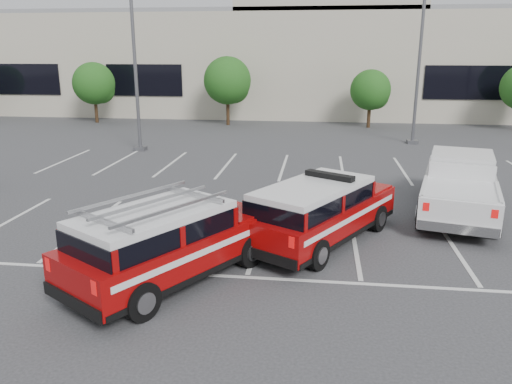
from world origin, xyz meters
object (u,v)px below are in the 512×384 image
(convention_building, at_px, (306,56))
(tree_mid_left, at_px, (229,82))
(light_pole_mid, at_px, (420,51))
(tree_mid_right, at_px, (372,91))
(light_pole_left, at_px, (134,51))
(tree_left, at_px, (95,85))
(white_pickup, at_px, (459,190))
(ladder_suv, at_px, (169,247))
(fire_chief_suv, at_px, (320,215))

(convention_building, relative_size, tree_mid_left, 12.38)
(light_pole_mid, bearing_deg, tree_mid_right, 107.52)
(convention_building, relative_size, light_pole_mid, 5.86)
(light_pole_left, bearing_deg, tree_left, 124.52)
(tree_mid_right, bearing_deg, white_pickup, -86.48)
(tree_mid_right, bearing_deg, light_pole_mid, -72.48)
(convention_building, distance_m, tree_mid_left, 11.19)
(light_pole_mid, xyz_separation_m, ladder_suv, (-8.78, -19.20, -4.36))
(tree_mid_right, relative_size, white_pickup, 0.60)
(white_pickup, height_order, ladder_suv, ladder_suv)
(tree_mid_left, bearing_deg, convention_building, 62.60)
(light_pole_mid, bearing_deg, ladder_suv, -114.57)
(white_pickup, bearing_deg, fire_chief_suv, -130.17)
(tree_left, relative_size, tree_mid_left, 0.91)
(fire_chief_suv, bearing_deg, tree_mid_right, 111.79)
(tree_mid_left, xyz_separation_m, tree_mid_right, (10.00, -0.00, -0.54))
(convention_building, xyz_separation_m, light_pole_left, (-8.18, -19.86, 0.47))
(convention_building, distance_m, tree_left, 18.11)
(tree_left, distance_m, fire_chief_suv, 27.91)
(tree_mid_right, xyz_separation_m, white_pickup, (1.17, -19.07, -1.73))
(light_pole_left, distance_m, ladder_suv, 16.99)
(light_pole_left, xyz_separation_m, white_pickup, (14.27, -9.02, -4.41))
(convention_building, height_order, ladder_suv, convention_building)
(tree_mid_left, relative_size, fire_chief_suv, 0.85)
(light_pole_mid, height_order, ladder_suv, light_pole_mid)
(convention_building, distance_m, light_pole_mid, 17.27)
(light_pole_left, height_order, white_pickup, light_pole_left)
(tree_mid_right, xyz_separation_m, fire_chief_suv, (-3.39, -22.33, -1.72))
(fire_chief_suv, distance_m, white_pickup, 5.61)
(tree_mid_right, distance_m, light_pole_left, 16.72)
(tree_mid_left, xyz_separation_m, ladder_suv, (3.13, -25.25, -2.22))
(tree_left, relative_size, tree_mid_right, 1.11)
(tree_mid_left, distance_m, ladder_suv, 25.54)
(tree_mid_left, xyz_separation_m, light_pole_left, (-3.09, -10.05, 2.14))
(convention_building, height_order, tree_left, convention_building)
(convention_building, height_order, tree_mid_right, convention_building)
(convention_building, bearing_deg, ladder_suv, -93.20)
(tree_left, bearing_deg, ladder_suv, -62.52)
(light_pole_left, bearing_deg, ladder_suv, -67.74)
(fire_chief_suv, bearing_deg, light_pole_mid, 102.40)
(tree_left, relative_size, white_pickup, 0.66)
(white_pickup, bearing_deg, tree_mid_right, 107.77)
(convention_building, xyz_separation_m, fire_chief_suv, (1.52, -32.15, -3.94))
(tree_mid_right, bearing_deg, ladder_suv, -105.22)
(tree_left, bearing_deg, tree_mid_right, -0.00)
(tree_mid_right, height_order, light_pole_mid, light_pole_mid)
(light_pole_mid, bearing_deg, fire_chief_suv, -108.01)
(fire_chief_suv, bearing_deg, white_pickup, 65.99)
(light_pole_left, relative_size, light_pole_mid, 1.00)
(light_pole_left, bearing_deg, light_pole_mid, 14.93)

